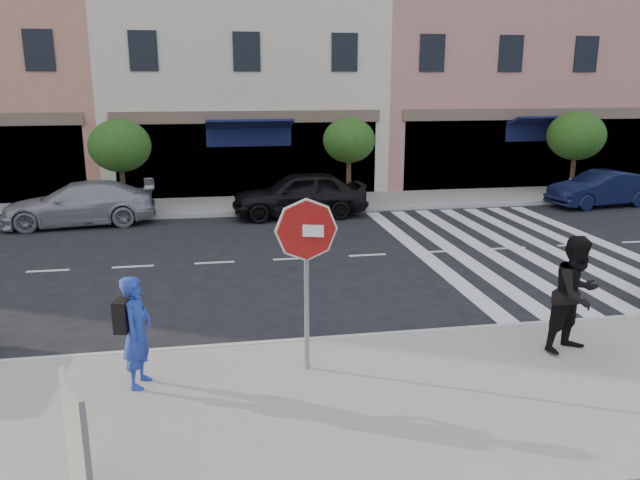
{
  "coord_description": "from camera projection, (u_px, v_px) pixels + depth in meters",
  "views": [
    {
      "loc": [
        -2.0,
        -11.42,
        4.52
      ],
      "look_at": [
        0.1,
        0.47,
        1.4
      ],
      "focal_mm": 35.0,
      "sensor_mm": 36.0,
      "label": 1
    }
  ],
  "objects": [
    {
      "name": "sidewalk_near",
      "position": [
        365.0,
        405.0,
        8.76
      ],
      "size": [
        60.0,
        4.5,
        0.15
      ],
      "primitive_type": "cube",
      "color": "gray",
      "rests_on": "ground"
    },
    {
      "name": "poster_board",
      "position": [
        78.0,
        445.0,
        6.49
      ],
      "size": [
        0.42,
        0.86,
        1.39
      ],
      "rotation": [
        0.0,
        0.0,
        0.41
      ],
      "color": "beige",
      "rests_on": "sidewalk_near"
    },
    {
      "name": "building_east_mid",
      "position": [
        500.0,
        35.0,
        28.88
      ],
      "size": [
        13.0,
        9.0,
        13.0
      ],
      "primitive_type": "cube",
      "color": "#BA736F",
      "rests_on": "ground"
    },
    {
      "name": "car_far_mid",
      "position": [
        299.0,
        194.0,
        20.99
      ],
      "size": [
        4.57,
        1.96,
        1.54
      ],
      "primitive_type": "imported",
      "rotation": [
        0.0,
        0.0,
        -1.54
      ],
      "color": "black",
      "rests_on": "ground"
    },
    {
      "name": "car_far_right",
      "position": [
        601.0,
        189.0,
        22.74
      ],
      "size": [
        4.07,
        1.88,
        1.29
      ],
      "primitive_type": "imported",
      "rotation": [
        0.0,
        0.0,
        -1.43
      ],
      "color": "#0E1433",
      "rests_on": "ground"
    },
    {
      "name": "street_tree_ea",
      "position": [
        576.0,
        136.0,
        24.08
      ],
      "size": [
        2.2,
        2.2,
        3.19
      ],
      "color": "#473323",
      "rests_on": "sidewalk_far"
    },
    {
      "name": "building_centre",
      "position": [
        240.0,
        56.0,
        27.1
      ],
      "size": [
        11.0,
        9.0,
        11.0
      ],
      "primitive_type": "cube",
      "color": "beige",
      "rests_on": "ground"
    },
    {
      "name": "photographer",
      "position": [
        137.0,
        332.0,
        9.0
      ],
      "size": [
        0.54,
        0.69,
        1.67
      ],
      "primitive_type": "imported",
      "rotation": [
        0.0,
        0.0,
        1.32
      ],
      "color": "#213897",
      "rests_on": "sidewalk_near"
    },
    {
      "name": "street_tree_c",
      "position": [
        349.0,
        141.0,
        22.57
      ],
      "size": [
        1.9,
        1.9,
        3.04
      ],
      "color": "#473323",
      "rests_on": "sidewalk_far"
    },
    {
      "name": "ground",
      "position": [
        319.0,
        314.0,
        12.35
      ],
      "size": [
        120.0,
        120.0,
        0.0
      ],
      "primitive_type": "plane",
      "color": "black",
      "rests_on": "ground"
    },
    {
      "name": "street_tree_wb",
      "position": [
        120.0,
        146.0,
        21.23
      ],
      "size": [
        2.1,
        2.1,
        3.06
      ],
      "color": "#473323",
      "rests_on": "sidewalk_far"
    },
    {
      "name": "sidewalk_far",
      "position": [
        267.0,
        204.0,
        22.82
      ],
      "size": [
        60.0,
        3.0,
        0.15
      ],
      "primitive_type": "cube",
      "color": "gray",
      "rests_on": "ground"
    },
    {
      "name": "car_far_left",
      "position": [
        79.0,
        204.0,
        19.82
      ],
      "size": [
        4.87,
        2.36,
        1.37
      ],
      "primitive_type": "imported",
      "rotation": [
        0.0,
        0.0,
        -1.47
      ],
      "color": "#929297",
      "rests_on": "ground"
    },
    {
      "name": "stop_sign",
      "position": [
        307.0,
        248.0,
        9.22
      ],
      "size": [
        0.91,
        0.34,
        2.7
      ],
      "rotation": [
        0.0,
        0.0,
        -0.33
      ],
      "color": "gray",
      "rests_on": "sidewalk_near"
    },
    {
      "name": "walker",
      "position": [
        576.0,
        294.0,
        10.14
      ],
      "size": [
        1.15,
        1.03,
        1.95
      ],
      "primitive_type": "imported",
      "rotation": [
        0.0,
        0.0,
        0.37
      ],
      "color": "black",
      "rests_on": "sidewalk_near"
    }
  ]
}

